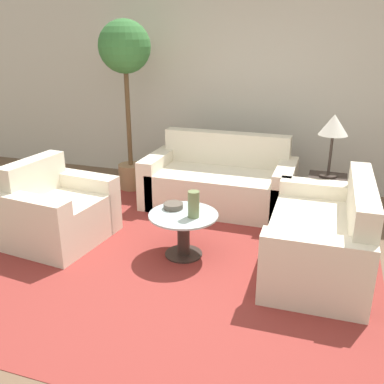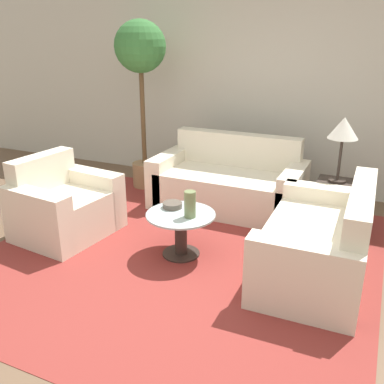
{
  "view_description": "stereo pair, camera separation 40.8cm",
  "coord_description": "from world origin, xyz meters",
  "views": [
    {
      "loc": [
        1.08,
        -2.8,
        1.98
      ],
      "look_at": [
        -0.13,
        0.83,
        0.55
      ],
      "focal_mm": 40.0,
      "sensor_mm": 36.0,
      "label": 1
    },
    {
      "loc": [
        1.46,
        -2.65,
        1.98
      ],
      "look_at": [
        -0.13,
        0.83,
        0.55
      ],
      "focal_mm": 40.0,
      "sensor_mm": 36.0,
      "label": 2
    }
  ],
  "objects": [
    {
      "name": "ground_plane",
      "position": [
        0.0,
        0.0,
        0.0
      ],
      "size": [
        14.0,
        14.0,
        0.0
      ],
      "primitive_type": "plane",
      "color": "brown"
    },
    {
      "name": "coffee_table",
      "position": [
        -0.13,
        0.58,
        0.27
      ],
      "size": [
        0.64,
        0.64,
        0.42
      ],
      "color": "#332823",
      "rests_on": "ground_plane"
    },
    {
      "name": "rug",
      "position": [
        -0.13,
        0.58,
        0.0
      ],
      "size": [
        3.53,
        3.52,
        0.01
      ],
      "color": "maroon",
      "rests_on": "ground_plane"
    },
    {
      "name": "wall_back",
      "position": [
        0.0,
        2.86,
        1.3
      ],
      "size": [
        10.0,
        0.06,
        2.6
      ],
      "color": "beige",
      "rests_on": "ground_plane"
    },
    {
      "name": "armchair",
      "position": [
        -1.46,
        0.51,
        0.28
      ],
      "size": [
        0.89,
        1.03,
        0.81
      ],
      "rotation": [
        0.0,
        0.0,
        1.47
      ],
      "color": "beige",
      "rests_on": "ground_plane"
    },
    {
      "name": "potted_plant",
      "position": [
        -1.43,
        2.13,
        1.61
      ],
      "size": [
        0.64,
        0.64,
        2.14
      ],
      "color": "#93704C",
      "rests_on": "ground_plane"
    },
    {
      "name": "table_lamp",
      "position": [
        1.09,
        1.8,
        1.06
      ],
      "size": [
        0.3,
        0.3,
        0.67
      ],
      "color": "#332823",
      "rests_on": "side_table"
    },
    {
      "name": "vase",
      "position": [
        -0.02,
        0.55,
        0.55
      ],
      "size": [
        0.1,
        0.1,
        0.25
      ],
      "color": "#6B7A4C",
      "rests_on": "coffee_table"
    },
    {
      "name": "sofa_main",
      "position": [
        -0.13,
        1.92,
        0.28
      ],
      "size": [
        1.75,
        0.86,
        0.85
      ],
      "color": "beige",
      "rests_on": "ground_plane"
    },
    {
      "name": "loveseat",
      "position": [
        1.13,
        0.76,
        0.28
      ],
      "size": [
        0.85,
        1.5,
        0.83
      ],
      "rotation": [
        0.0,
        0.0,
        -1.55
      ],
      "color": "beige",
      "rests_on": "ground_plane"
    },
    {
      "name": "bowl",
      "position": [
        -0.27,
        0.68,
        0.45
      ],
      "size": [
        0.19,
        0.19,
        0.05
      ],
      "color": "brown",
      "rests_on": "coffee_table"
    },
    {
      "name": "side_table",
      "position": [
        1.09,
        1.8,
        0.26
      ],
      "size": [
        0.4,
        0.4,
        0.52
      ],
      "color": "#332823",
      "rests_on": "ground_plane"
    }
  ]
}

